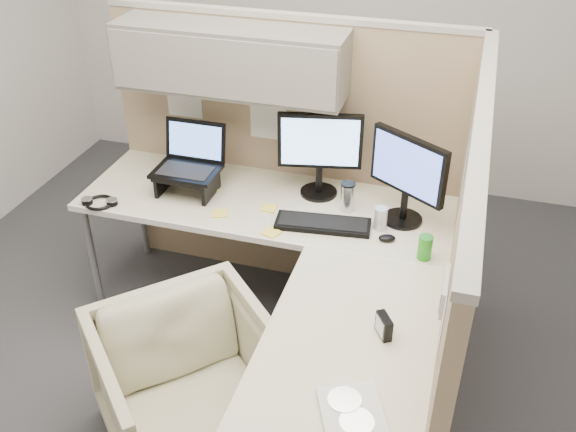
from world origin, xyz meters
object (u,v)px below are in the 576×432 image
(desk, at_px, (286,259))
(office_chair, at_px, (190,381))
(keyboard, at_px, (323,224))
(monitor_left, at_px, (320,148))

(desk, height_order, office_chair, office_chair)
(keyboard, bearing_deg, monitor_left, 101.28)
(desk, xyz_separation_m, office_chair, (-0.26, -0.58, -0.31))
(desk, relative_size, monitor_left, 4.29)
(desk, bearing_deg, keyboard, 66.32)
(monitor_left, bearing_deg, office_chair, -115.64)
(desk, bearing_deg, office_chair, -114.39)
(office_chair, xyz_separation_m, keyboard, (0.38, 0.85, 0.36))
(desk, distance_m, office_chair, 0.71)
(office_chair, height_order, keyboard, office_chair)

